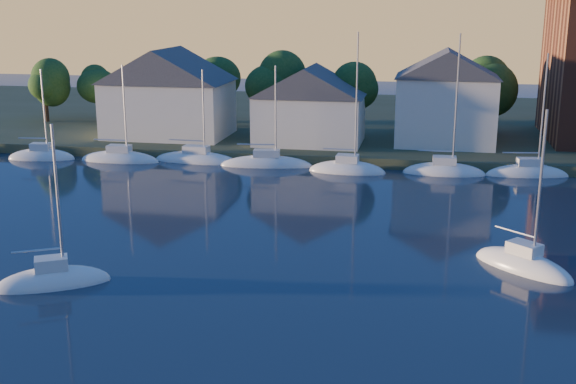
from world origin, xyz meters
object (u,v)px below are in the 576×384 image
(clubhouse_west, at_px, (168,91))
(clubhouse_centre, at_px, (310,104))
(drifting_sailboat_left, at_px, (53,284))
(drifting_sailboat_right, at_px, (523,268))
(clubhouse_east, at_px, (446,96))

(clubhouse_west, height_order, clubhouse_centre, clubhouse_west)
(clubhouse_centre, xyz_separation_m, drifting_sailboat_left, (-8.02, -39.90, -5.04))
(clubhouse_west, xyz_separation_m, drifting_sailboat_right, (34.25, -33.17, -5.84))
(clubhouse_east, height_order, drifting_sailboat_left, clubhouse_east)
(clubhouse_west, distance_m, clubhouse_east, 30.02)
(clubhouse_centre, bearing_deg, drifting_sailboat_left, -101.37)
(clubhouse_west, distance_m, drifting_sailboat_left, 42.07)
(clubhouse_east, relative_size, drifting_sailboat_left, 1.03)
(clubhouse_west, xyz_separation_m, clubhouse_east, (30.00, 1.00, 0.07))
(clubhouse_east, bearing_deg, clubhouse_west, -178.09)
(clubhouse_centre, relative_size, clubhouse_east, 1.10)
(drifting_sailboat_left, height_order, drifting_sailboat_right, drifting_sailboat_right)
(drifting_sailboat_right, bearing_deg, clubhouse_centre, 160.87)
(clubhouse_west, xyz_separation_m, clubhouse_centre, (16.00, -1.00, -0.80))
(clubhouse_centre, distance_m, drifting_sailboat_right, 37.33)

